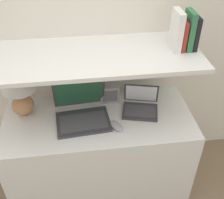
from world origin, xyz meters
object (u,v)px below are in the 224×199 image
book_black (194,33)px  router_box (109,93)px  table_lamp (19,89)px  laptop_small (140,106)px  computer_mouse (116,126)px  book_green (189,30)px  book_red (182,35)px  book_white (177,31)px  laptop_large (82,112)px

book_black → router_box: bearing=166.2°
table_lamp → laptop_small: (0.83, -0.07, -0.17)m
computer_mouse → book_black: bearing=20.2°
table_lamp → book_green: (1.11, -0.05, 0.38)m
book_black → book_red: 0.08m
book_red → book_green: bearing=0.0°
computer_mouse → router_box: 0.32m
book_white → book_red: bearing=0.0°
laptop_small → book_green: 0.62m
book_green → book_red: bearing=180.0°
router_box → book_red: size_ratio=0.73×
laptop_small → book_red: book_red is taller
table_lamp → computer_mouse: size_ratio=2.65×
laptop_small → router_box: bearing=144.4°
table_lamp → book_red: bearing=-2.7°
computer_mouse → book_black: 0.78m
computer_mouse → book_green: book_green is taller
book_black → book_white: size_ratio=0.85×
laptop_small → book_green: (0.28, 0.02, 0.55)m
laptop_small → laptop_large: bearing=-175.3°
table_lamp → laptop_small: size_ratio=1.18×
book_green → laptop_large: bearing=-175.5°
laptop_large → book_black: bearing=4.3°
book_green → table_lamp: bearing=177.4°
router_box → book_green: bearing=-14.8°
book_black → book_white: (-0.12, 0.00, 0.02)m
book_white → computer_mouse: bearing=-154.5°
book_green → book_white: size_ratio=0.97×
book_green → book_red: book_green is taller
book_green → book_white: bearing=180.0°
book_black → book_red: size_ratio=1.11×
router_box → book_green: size_ratio=0.57×
book_black → book_green: 0.04m
laptop_small → book_red: bearing=5.0°
book_black → book_white: book_white is taller
computer_mouse → laptop_large: bearing=149.2°
laptop_large → book_white: size_ratio=1.54×
laptop_large → book_green: book_green is taller
laptop_large → book_red: size_ratio=2.02×
table_lamp → laptop_large: (0.41, -0.10, -0.16)m
computer_mouse → book_white: (0.40, 0.19, 0.58)m
book_red → book_white: bearing=180.0°
table_lamp → computer_mouse: bearing=-20.7°
computer_mouse → table_lamp: bearing=159.3°
router_box → laptop_small: bearing=-35.6°
computer_mouse → router_box: size_ratio=0.93×
table_lamp → laptop_large: bearing=-14.5°
laptop_large → book_black: 0.90m
computer_mouse → book_black: size_ratio=0.61×
table_lamp → book_white: size_ratio=1.37×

